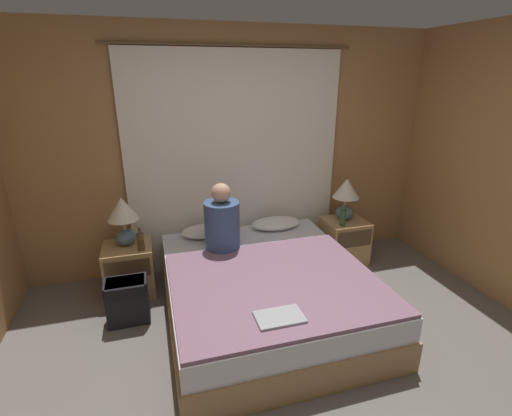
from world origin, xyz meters
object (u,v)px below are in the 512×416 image
bed (265,291)px  beer_bottle_on_right_stand (343,217)px  person_left_in_bed (222,223)px  beer_bottle_on_left_stand (141,241)px  pillow_right (276,223)px  lamp_right (346,194)px  laptop_on_bed (280,317)px  nightstand_left (130,269)px  backpack_on_floor (127,298)px  lamp_left (123,216)px  nightstand_right (344,241)px  pillow_left (207,231)px

bed → beer_bottle_on_right_stand: (1.05, 0.58, 0.37)m
person_left_in_bed → beer_bottle_on_left_stand: person_left_in_bed is taller
beer_bottle_on_left_stand → bed: bearing=-29.7°
pillow_right → beer_bottle_on_left_stand: bearing=-171.0°
lamp_right → person_left_in_bed: person_left_in_bed is taller
pillow_right → laptop_on_bed: bearing=-108.2°
bed → pillow_right: 0.93m
nightstand_left → beer_bottle_on_right_stand: (2.21, -0.12, 0.34)m
bed → backpack_on_floor: size_ratio=4.98×
lamp_left → backpack_on_floor: bearing=-91.1°
lamp_left → pillow_right: (1.53, 0.06, -0.27)m
bed → lamp_right: (1.16, 0.75, 0.57)m
lamp_right → nightstand_right: bearing=-90.0°
lamp_right → backpack_on_floor: lamp_right is taller
lamp_right → person_left_in_bed: (-1.44, -0.28, -0.06)m
laptop_on_bed → backpack_on_floor: bearing=137.2°
pillow_right → beer_bottle_on_right_stand: size_ratio=2.22×
nightstand_right → laptop_on_bed: size_ratio=1.54×
nightstand_left → laptop_on_bed: bearing=-54.3°
lamp_left → pillow_left: lamp_left is taller
lamp_right → backpack_on_floor: (-2.33, -0.51, -0.57)m
pillow_left → beer_bottle_on_left_stand: 0.69m
pillow_left → beer_bottle_on_right_stand: bearing=-8.9°
laptop_on_bed → bed: bearing=79.6°
bed → nightstand_right: 1.35m
pillow_left → nightstand_right: bearing=-3.9°
nightstand_right → pillow_left: pillow_left is taller
beer_bottle_on_right_stand → nightstand_left: bearing=176.9°
pillow_left → pillow_right: bearing=0.0°
lamp_left → beer_bottle_on_right_stand: 2.22m
pillow_right → laptop_on_bed: pillow_right is taller
nightstand_left → nightstand_right: same height
lamp_right → lamp_left: bearing=180.0°
pillow_right → nightstand_left: bearing=-176.1°
pillow_left → beer_bottle_on_right_stand: (1.42, -0.22, 0.08)m
pillow_left → beer_bottle_on_left_stand: size_ratio=2.39×
nightstand_left → pillow_right: (1.53, 0.10, 0.27)m
lamp_left → beer_bottle_on_left_stand: size_ratio=2.11×
lamp_left → nightstand_left: bearing=-90.0°
pillow_right → person_left_in_bed: bearing=-152.5°
nightstand_right → laptop_on_bed: (-1.29, -1.43, 0.25)m
beer_bottle_on_right_stand → backpack_on_floor: bearing=-171.0°
person_left_in_bed → beer_bottle_on_left_stand: bearing=171.0°
bed → pillow_left: bearing=114.7°
bed → pillow_right: pillow_right is taller
bed → lamp_right: 1.49m
nightstand_right → lamp_right: 0.54m
lamp_right → beer_bottle_on_left_stand: 2.20m
lamp_right → pillow_left: 1.55m
bed → pillow_right: bearing=65.3°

